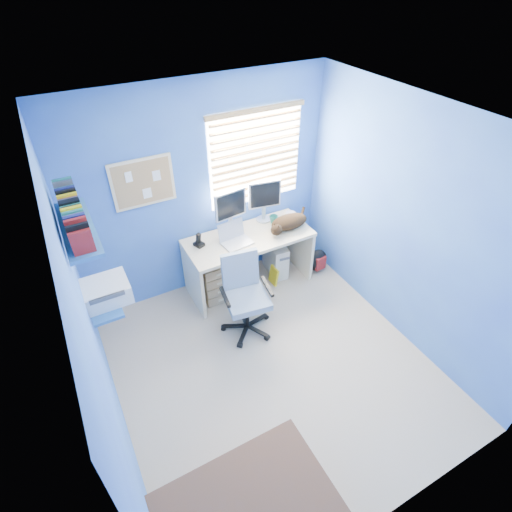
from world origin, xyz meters
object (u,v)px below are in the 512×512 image
laptop (237,236)px  cat (289,222)px  tower_pc (275,257)px  desk (249,261)px  office_chair (245,304)px

laptop → cat: laptop is taller
cat → tower_pc: bearing=104.3°
desk → office_chair: 0.73m
tower_pc → laptop: bearing=-162.0°
desk → cat: (0.52, -0.07, 0.45)m
desk → cat: cat is taller
desk → tower_pc: (0.42, 0.07, -0.14)m
desk → laptop: size_ratio=4.57×
cat → desk: bearing=151.3°
cat → office_chair: (-0.89, -0.56, -0.48)m
office_chair → laptop: bearing=71.6°
cat → office_chair: office_chair is taller
desk → laptop: bearing=-162.6°
desk → office_chair: office_chair is taller
cat → tower_pc: size_ratio=1.06×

